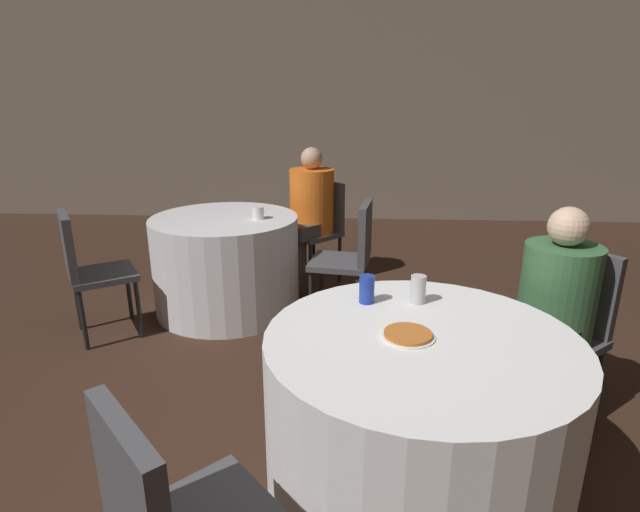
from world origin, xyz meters
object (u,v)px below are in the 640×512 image
Objects in this scene: soda_can_silver at (418,289)px; chair_far_east at (352,251)px; person_orange_shirt at (307,215)px; chair_near_northeast at (563,319)px; pizza_plate_near at (408,335)px; chair_far_northeast at (320,222)px; table_far at (227,264)px; person_green_jacket at (546,320)px; soda_can_blue at (367,289)px; table_near at (417,419)px; chair_far_southwest at (86,264)px.

chair_far_east is at bearing 101.51° from soda_can_silver.
person_orange_shirt is at bearing 36.75° from chair_far_east.
chair_near_northeast is 4.29× the size of pizza_plate_near.
chair_near_northeast and chair_far_northeast have the same top height.
table_far is 0.99× the size of person_green_jacket.
chair_far_northeast is at bearing -3.58° from chair_near_northeast.
chair_far_east is at bearing 96.83° from pizza_plate_near.
chair_far_east reaches higher than soda_can_silver.
person_green_jacket is 0.70m from soda_can_silver.
soda_can_blue is (0.44, -2.09, 0.18)m from person_orange_shirt.
person_orange_shirt is (-0.10, -0.11, 0.08)m from chair_far_northeast.
table_near is 2.18m from table_far.
person_orange_shirt reaches higher than chair_far_northeast.
soda_can_blue is at bearing 122.38° from table_near.
soda_can_blue is (-0.86, -0.21, 0.22)m from person_green_jacket.
table_far is at bearing 123.20° from table_near.
table_near is at bearing 90.00° from person_green_jacket.
soda_can_blue is at bearing 114.64° from pizza_plate_near.
person_orange_shirt is (-1.42, 1.78, 0.08)m from chair_near_northeast.
soda_can_silver is (0.08, 0.33, 0.05)m from pizza_plate_near.
pizza_plate_near is (-0.71, -0.53, 0.17)m from person_green_jacket.
person_orange_shirt is at bearing 95.48° from chair_far_southwest.
chair_near_northeast is at bearing -31.32° from table_far.
person_orange_shirt is 1.06× the size of person_green_jacket.
person_green_jacket reaches higher than chair_far_east.
chair_near_northeast is at bearing 17.58° from soda_can_blue.
person_orange_shirt reaches higher than table_near.
chair_far_southwest is at bearing 111.30° from chair_far_east.
chair_near_northeast is at bearing 169.02° from chair_far_northeast.
chair_far_southwest reaches higher than table_far.
chair_far_northeast is 1.00× the size of chair_far_southwest.
table_near is at bearing 2.26° from pizza_plate_near.
person_green_jacket reaches higher than pizza_plate_near.
chair_far_southwest is at bearing 146.08° from pizza_plate_near.
chair_near_northeast reaches higher than soda_can_blue.
chair_far_northeast is at bearing 98.69° from soda_can_blue.
soda_can_silver is (2.01, -0.97, 0.26)m from chair_far_southwest.
soda_can_silver is (1.22, -1.50, 0.42)m from table_far.
table_far is (-1.20, 1.83, 0.00)m from table_near.
chair_near_northeast is 1.00× the size of chair_far_east.
chair_far_southwest is (-0.79, -0.53, 0.16)m from table_far.
person_green_jacket is 5.43× the size of pizza_plate_near.
table_near is at bearing 90.00° from chair_near_northeast.
chair_far_east is 0.79× the size of person_green_jacket.
table_far is 1.25× the size of chair_far_northeast.
chair_far_northeast is 2.27m from soda_can_silver.
chair_far_east is 1.48m from person_green_jacket.
pizza_plate_near is at bearing 147.77° from person_orange_shirt.
table_near is 0.37m from pizza_plate_near.
chair_far_southwest is 1.77m from chair_far_east.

